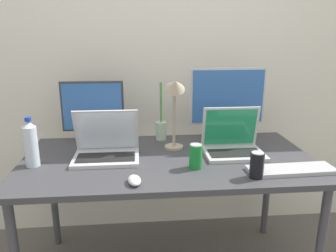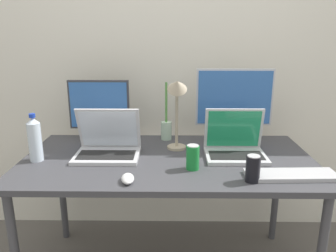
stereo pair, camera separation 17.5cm
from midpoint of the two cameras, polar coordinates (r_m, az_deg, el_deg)
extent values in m
cube|color=silver|center=(2.27, 2.46, 13.36)|extent=(7.00, 0.08, 2.60)
cylinder|color=#424247|center=(2.37, -15.95, -10.89)|extent=(0.04, 0.04, 0.71)
cylinder|color=#424247|center=(2.41, 20.33, -10.83)|extent=(0.04, 0.04, 0.71)
cube|color=#3D3D42|center=(1.81, 2.78, -5.99)|extent=(1.58, 0.81, 0.03)
cylinder|color=#38383D|center=(2.12, -9.27, -2.28)|extent=(0.17, 0.17, 0.01)
cylinder|color=#38383D|center=(2.11, -9.32, -1.26)|extent=(0.03, 0.03, 0.07)
cube|color=#38383D|center=(2.06, -9.55, 3.68)|extent=(0.38, 0.02, 0.30)
cube|color=#3366B2|center=(2.05, -9.61, 3.60)|extent=(0.35, 0.01, 0.28)
cylinder|color=silver|center=(2.15, 13.38, -2.28)|extent=(0.18, 0.18, 0.01)
cylinder|color=silver|center=(2.13, 13.47, -0.98)|extent=(0.03, 0.03, 0.09)
cube|color=silver|center=(2.08, 13.85, 4.85)|extent=(0.47, 0.02, 0.35)
cube|color=#3366B2|center=(2.07, 13.93, 4.78)|extent=(0.45, 0.01, 0.33)
cube|color=silver|center=(1.82, -7.84, -5.17)|extent=(0.35, 0.26, 0.02)
cube|color=black|center=(1.80, -7.95, -5.05)|extent=(0.31, 0.14, 0.00)
cube|color=silver|center=(1.86, -7.62, -0.45)|extent=(0.35, 0.10, 0.25)
cube|color=silver|center=(1.85, -7.65, -0.58)|extent=(0.31, 0.09, 0.22)
cube|color=silver|center=(1.85, 14.36, -5.14)|extent=(0.33, 0.24, 0.02)
cube|color=black|center=(1.83, 14.51, -5.01)|extent=(0.29, 0.13, 0.00)
cube|color=silver|center=(1.90, 13.95, -0.46)|extent=(0.33, 0.06, 0.24)
cube|color=#1E8C59|center=(1.90, 13.99, -0.55)|extent=(0.29, 0.04, 0.21)
cube|color=#B2B2B7|center=(1.70, 23.50, -7.90)|extent=(0.43, 0.15, 0.02)
ellipsoid|color=silver|center=(1.52, -3.74, -9.19)|extent=(0.07, 0.11, 0.03)
cylinder|color=silver|center=(1.83, -19.66, -2.69)|extent=(0.07, 0.07, 0.21)
cone|color=silver|center=(1.80, -20.01, 0.90)|extent=(0.06, 0.06, 0.03)
cylinder|color=#1938B2|center=(1.79, -20.08, 1.68)|extent=(0.03, 0.03, 0.02)
cylinder|color=#197F33|center=(1.65, 7.38, -5.54)|extent=(0.07, 0.07, 0.12)
cylinder|color=silver|center=(1.62, 7.46, -3.47)|extent=(0.06, 0.06, 0.00)
cylinder|color=black|center=(1.57, 17.70, -7.21)|extent=(0.07, 0.07, 0.12)
cylinder|color=silver|center=(1.55, 17.90, -5.07)|extent=(0.06, 0.06, 0.00)
cylinder|color=#B2D1B7|center=(2.09, 2.09, -0.85)|extent=(0.07, 0.07, 0.12)
cylinder|color=#519342|center=(2.04, 2.15, 4.09)|extent=(0.01, 0.01, 0.25)
cylinder|color=tan|center=(1.95, 4.07, -3.74)|extent=(0.11, 0.11, 0.01)
cylinder|color=tan|center=(1.89, 4.18, 1.34)|extent=(0.02, 0.02, 0.34)
cone|color=tan|center=(1.79, 4.42, 7.08)|extent=(0.11, 0.12, 0.11)
camera|label=1|loc=(0.09, -87.14, 0.81)|focal=35.00mm
camera|label=2|loc=(0.09, 92.86, -0.81)|focal=35.00mm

